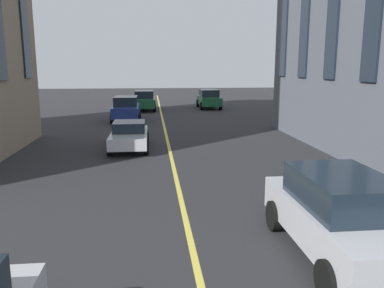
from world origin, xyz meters
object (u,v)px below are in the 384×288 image
car_green_parked_b (209,99)px  car_silver_oncoming (129,135)px  car_silver_near (341,215)px  car_green_trailing (144,100)px  car_blue_parked_a (126,108)px

car_green_parked_b → car_silver_oncoming: (-19.16, 6.91, -0.27)m
car_silver_oncoming → car_silver_near: bearing=-157.0°
car_silver_near → car_green_trailing: (30.08, 4.66, 0.00)m
car_blue_parked_a → car_green_trailing: size_ratio=1.00×
car_silver_near → car_green_trailing: same height
car_green_parked_b → car_blue_parked_a: bearing=138.1°
car_green_parked_b → car_silver_near: bearing=176.8°
car_blue_parked_a → car_silver_oncoming: size_ratio=1.07×
car_silver_near → car_green_parked_b: same height
car_blue_parked_a → car_green_trailing: bearing=-9.9°
car_green_parked_b → car_green_trailing: 6.54m
car_silver_near → car_green_trailing: 30.44m
car_silver_near → car_silver_oncoming: car_silver_near is taller
car_blue_parked_a → car_green_parked_b: 11.53m
car_green_trailing → car_silver_near: bearing=-171.2°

